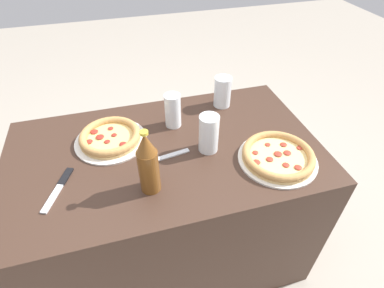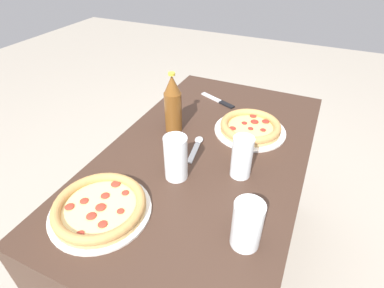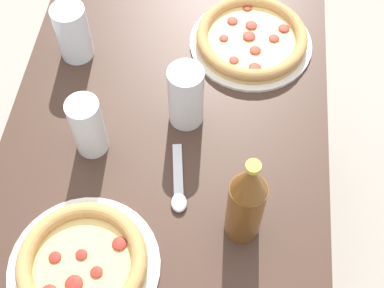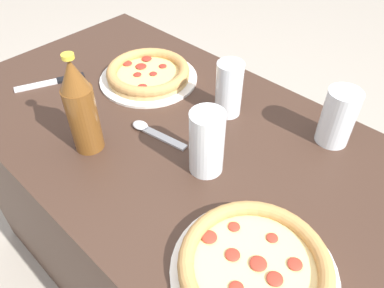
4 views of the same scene
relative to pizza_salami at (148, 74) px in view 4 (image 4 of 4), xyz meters
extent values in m
plane|color=#A89E8E|center=(-0.20, 0.11, -0.76)|extent=(8.00, 8.00, 0.00)
cube|color=#3D281E|center=(-0.20, 0.11, -0.39)|extent=(1.26, 0.72, 0.74)
cylinder|color=silver|center=(0.00, 0.00, -0.02)|extent=(0.29, 0.29, 0.01)
cylinder|color=tan|center=(0.00, 0.00, -0.01)|extent=(0.25, 0.25, 0.01)
cylinder|color=#E5C170|center=(0.00, 0.00, 0.00)|extent=(0.22, 0.22, 0.00)
torus|color=tan|center=(0.00, 0.00, 0.01)|extent=(0.25, 0.25, 0.03)
ellipsoid|color=maroon|center=(0.04, -0.01, 0.01)|extent=(0.03, 0.03, 0.01)
ellipsoid|color=maroon|center=(-0.01, -0.05, 0.00)|extent=(0.02, 0.02, 0.01)
ellipsoid|color=maroon|center=(0.01, 0.03, 0.00)|extent=(0.02, 0.02, 0.01)
ellipsoid|color=maroon|center=(-0.05, 0.06, 0.01)|extent=(0.03, 0.03, 0.01)
ellipsoid|color=maroon|center=(-0.02, -0.01, 0.00)|extent=(0.02, 0.02, 0.01)
ellipsoid|color=maroon|center=(0.06, -0.05, 0.01)|extent=(0.03, 0.03, 0.01)
ellipsoid|color=maroon|center=(0.08, 0.01, 0.01)|extent=(0.03, 0.03, 0.01)
cylinder|color=silver|center=(-0.61, 0.29, -0.02)|extent=(0.30, 0.30, 0.01)
cylinder|color=tan|center=(-0.61, 0.29, -0.01)|extent=(0.27, 0.27, 0.01)
cylinder|color=#EACC7F|center=(-0.61, 0.29, 0.00)|extent=(0.24, 0.24, 0.00)
torus|color=tan|center=(-0.61, 0.29, 0.01)|extent=(0.27, 0.27, 0.03)
ellipsoid|color=#A83323|center=(-0.61, 0.34, 0.00)|extent=(0.03, 0.03, 0.01)
ellipsoid|color=#A83323|center=(-0.61, 0.28, 0.01)|extent=(0.03, 0.03, 0.01)
ellipsoid|color=#A83323|center=(-0.57, 0.30, 0.01)|extent=(0.03, 0.03, 0.01)
ellipsoid|color=#A83323|center=(-0.60, 0.22, 0.00)|extent=(0.02, 0.02, 0.00)
ellipsoid|color=#A83323|center=(-0.66, 0.24, 0.00)|extent=(0.03, 0.03, 0.01)
ellipsoid|color=#A83323|center=(-0.65, 0.29, 0.01)|extent=(0.03, 0.03, 0.01)
ellipsoid|color=#A83323|center=(-0.53, 0.25, 0.00)|extent=(0.02, 0.02, 0.01)
ellipsoid|color=#A83323|center=(-0.51, 0.30, 0.01)|extent=(0.03, 0.03, 0.01)
cylinder|color=white|center=(-0.37, 0.15, 0.06)|extent=(0.08, 0.08, 0.16)
cylinder|color=orange|center=(-0.37, 0.15, 0.02)|extent=(0.06, 0.06, 0.08)
cylinder|color=white|center=(-0.28, -0.04, 0.05)|extent=(0.07, 0.07, 0.15)
cylinder|color=silver|center=(-0.28, -0.04, 0.04)|extent=(0.06, 0.06, 0.11)
cylinder|color=white|center=(-0.54, -0.13, 0.05)|extent=(0.08, 0.08, 0.15)
cylinder|color=#935123|center=(-0.54, -0.13, 0.03)|extent=(0.07, 0.07, 0.11)
cylinder|color=brown|center=(-0.12, 0.30, 0.06)|extent=(0.07, 0.07, 0.17)
cone|color=brown|center=(-0.12, 0.30, 0.18)|extent=(0.07, 0.07, 0.07)
cylinder|color=gold|center=(-0.12, 0.30, 0.23)|extent=(0.03, 0.03, 0.01)
cube|color=black|center=(0.17, 0.16, -0.02)|extent=(0.06, 0.08, 0.01)
cube|color=silver|center=(0.21, 0.26, -0.02)|extent=(0.07, 0.12, 0.01)
cube|color=silver|center=(-0.23, 0.15, -0.02)|extent=(0.13, 0.04, 0.01)
ellipsoid|color=silver|center=(-0.15, 0.16, -0.01)|extent=(0.05, 0.04, 0.02)
camera|label=1|loc=(-0.07, 1.00, 0.78)|focal=28.00mm
camera|label=2|loc=(-1.05, -0.21, 0.67)|focal=28.00mm
camera|label=3|loc=(0.32, 0.24, 0.98)|focal=50.00mm
camera|label=4|loc=(-0.76, 0.61, 0.61)|focal=35.00mm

